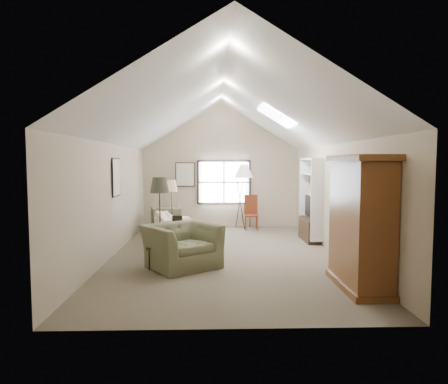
{
  "coord_description": "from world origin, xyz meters",
  "views": [
    {
      "loc": [
        -0.27,
        -8.86,
        2.09
      ],
      "look_at": [
        0.0,
        0.4,
        1.4
      ],
      "focal_mm": 32.0,
      "sensor_mm": 36.0,
      "label": 1
    }
  ],
  "objects_px": {
    "armchair_near": "(182,246)",
    "side_chair": "(251,212)",
    "sofa": "(179,229)",
    "armchair_far": "(166,219)",
    "coffee_table": "(168,256)",
    "armoire": "(361,222)",
    "side_table": "(177,243)"
  },
  "relations": [
    {
      "from": "coffee_table",
      "to": "side_chair",
      "type": "height_order",
      "value": "side_chair"
    },
    {
      "from": "armchair_near",
      "to": "side_chair",
      "type": "relative_size",
      "value": 1.22
    },
    {
      "from": "armchair_near",
      "to": "armchair_far",
      "type": "relative_size",
      "value": 1.55
    },
    {
      "from": "side_table",
      "to": "side_chair",
      "type": "distance_m",
      "value": 4.1
    },
    {
      "from": "sofa",
      "to": "armchair_near",
      "type": "relative_size",
      "value": 1.95
    },
    {
      "from": "side_table",
      "to": "side_chair",
      "type": "height_order",
      "value": "side_chair"
    },
    {
      "from": "sofa",
      "to": "coffee_table",
      "type": "bearing_deg",
      "value": 165.51
    },
    {
      "from": "sofa",
      "to": "coffee_table",
      "type": "height_order",
      "value": "sofa"
    },
    {
      "from": "armoire",
      "to": "sofa",
      "type": "distance_m",
      "value": 5.09
    },
    {
      "from": "armchair_far",
      "to": "side_table",
      "type": "relative_size",
      "value": 1.32
    },
    {
      "from": "armchair_far",
      "to": "coffee_table",
      "type": "bearing_deg",
      "value": 83.04
    },
    {
      "from": "armoire",
      "to": "coffee_table",
      "type": "bearing_deg",
      "value": 156.93
    },
    {
      "from": "coffee_table",
      "to": "armchair_far",
      "type": "bearing_deg",
      "value": 97.04
    },
    {
      "from": "armoire",
      "to": "sofa",
      "type": "xyz_separation_m",
      "value": [
        -3.32,
        3.79,
        -0.72
      ]
    },
    {
      "from": "coffee_table",
      "to": "armoire",
      "type": "bearing_deg",
      "value": -23.07
    },
    {
      "from": "armchair_far",
      "to": "side_chair",
      "type": "height_order",
      "value": "side_chair"
    },
    {
      "from": "armchair_far",
      "to": "side_table",
      "type": "height_order",
      "value": "armchair_far"
    },
    {
      "from": "sofa",
      "to": "armchair_far",
      "type": "distance_m",
      "value": 1.77
    },
    {
      "from": "armchair_far",
      "to": "side_table",
      "type": "xyz_separation_m",
      "value": [
        0.63,
        -3.29,
        -0.06
      ]
    },
    {
      "from": "armoire",
      "to": "armchair_near",
      "type": "bearing_deg",
      "value": 155.55
    },
    {
      "from": "coffee_table",
      "to": "side_table",
      "type": "relative_size",
      "value": 1.37
    },
    {
      "from": "sofa",
      "to": "armchair_near",
      "type": "height_order",
      "value": "armchair_near"
    },
    {
      "from": "side_table",
      "to": "armchair_far",
      "type": "bearing_deg",
      "value": 100.8
    },
    {
      "from": "side_table",
      "to": "armoire",
      "type": "bearing_deg",
      "value": -34.2
    },
    {
      "from": "armchair_far",
      "to": "coffee_table",
      "type": "height_order",
      "value": "armchair_far"
    },
    {
      "from": "armchair_near",
      "to": "armchair_far",
      "type": "height_order",
      "value": "armchair_near"
    },
    {
      "from": "sofa",
      "to": "armchair_far",
      "type": "relative_size",
      "value": 3.03
    },
    {
      "from": "sofa",
      "to": "armchair_near",
      "type": "distance_m",
      "value": 2.41
    },
    {
      "from": "sofa",
      "to": "coffee_table",
      "type": "distance_m",
      "value": 2.37
    },
    {
      "from": "armoire",
      "to": "coffee_table",
      "type": "distance_m",
      "value": 3.74
    },
    {
      "from": "coffee_table",
      "to": "side_chair",
      "type": "distance_m",
      "value": 4.85
    },
    {
      "from": "sofa",
      "to": "side_chair",
      "type": "distance_m",
      "value": 2.88
    }
  ]
}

